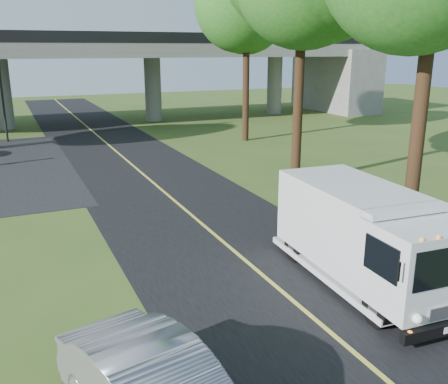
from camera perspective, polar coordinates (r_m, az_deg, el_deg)
ground at (r=13.62m, az=5.78°, el=-10.64°), size 120.00×120.00×0.00m
road at (r=22.26m, az=-6.98°, el=0.08°), size 7.00×90.00×0.02m
lane_line at (r=22.25m, az=-6.98°, el=0.13°), size 0.12×90.00×0.01m
overpass at (r=42.98m, az=-16.14°, el=13.43°), size 54.00×10.00×7.30m
traffic_signal at (r=36.63m, az=-24.02°, el=10.19°), size 0.18×0.22×5.20m
tree_right_far at (r=34.07m, az=3.08°, el=19.78°), size 5.77×5.67×10.99m
step_van at (r=13.62m, az=15.78°, el=-4.68°), size 2.64×6.33×2.61m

